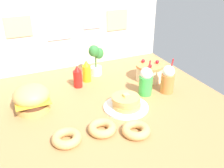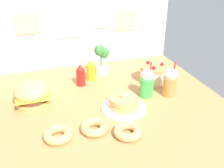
% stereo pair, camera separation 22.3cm
% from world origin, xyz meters
% --- Properties ---
extents(ground_plane, '(2.01, 1.90, 0.02)m').
position_xyz_m(ground_plane, '(0.00, 0.00, -0.01)').
color(ground_plane, '#B27F4C').
extents(back_wall, '(2.01, 0.04, 0.83)m').
position_xyz_m(back_wall, '(0.00, 0.94, 0.42)').
color(back_wall, silver).
rests_on(back_wall, ground_plane).
extents(burger, '(0.29, 0.29, 0.21)m').
position_xyz_m(burger, '(-0.59, 0.22, 0.10)').
color(burger, '#DBA859').
rests_on(burger, ground_plane).
extents(pancake_stack, '(0.37, 0.37, 0.13)m').
position_xyz_m(pancake_stack, '(0.11, -0.08, 0.05)').
color(pancake_stack, white).
rests_on(pancake_stack, ground_plane).
extents(layer_cake, '(0.27, 0.27, 0.20)m').
position_xyz_m(layer_cake, '(0.56, 0.29, 0.08)').
color(layer_cake, beige).
rests_on(layer_cake, ground_plane).
extents(ketchup_bottle, '(0.08, 0.08, 0.22)m').
position_xyz_m(ketchup_bottle, '(-0.14, 0.44, 0.10)').
color(ketchup_bottle, red).
rests_on(ketchup_bottle, ground_plane).
extents(mustard_bottle, '(0.08, 0.08, 0.22)m').
position_xyz_m(mustard_bottle, '(-0.02, 0.52, 0.10)').
color(mustard_bottle, yellow).
rests_on(mustard_bottle, ground_plane).
extents(cream_soda_cup, '(0.12, 0.12, 0.33)m').
position_xyz_m(cream_soda_cup, '(0.37, 0.05, 0.13)').
color(cream_soda_cup, green).
rests_on(cream_soda_cup, ground_plane).
extents(orange_float_cup, '(0.12, 0.12, 0.33)m').
position_xyz_m(orange_float_cup, '(0.57, 0.01, 0.13)').
color(orange_float_cup, orange).
rests_on(orange_float_cup, ground_plane).
extents(donut_pink_glaze, '(0.20, 0.20, 0.06)m').
position_xyz_m(donut_pink_glaze, '(-0.45, -0.30, 0.03)').
color(donut_pink_glaze, tan).
rests_on(donut_pink_glaze, ground_plane).
extents(donut_chocolate, '(0.20, 0.20, 0.06)m').
position_xyz_m(donut_chocolate, '(-0.19, -0.30, 0.03)').
color(donut_chocolate, tan).
rests_on(donut_chocolate, ground_plane).
extents(donut_vanilla, '(0.20, 0.20, 0.06)m').
position_xyz_m(donut_vanilla, '(0.02, -0.42, 0.03)').
color(donut_vanilla, tan).
rests_on(donut_vanilla, ground_plane).
extents(potted_plant, '(0.16, 0.13, 0.33)m').
position_xyz_m(potted_plant, '(0.12, 0.63, 0.18)').
color(potted_plant, white).
rests_on(potted_plant, ground_plane).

